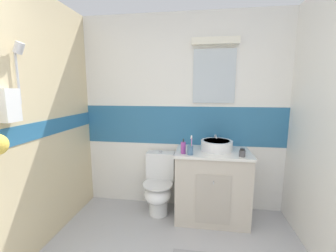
{
  "coord_description": "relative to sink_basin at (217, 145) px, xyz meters",
  "views": [
    {
      "loc": [
        0.22,
        -0.4,
        1.56
      ],
      "look_at": [
        -0.12,
        1.92,
        1.17
      ],
      "focal_mm": 23.25,
      "sensor_mm": 36.0,
      "label": 1
    }
  ],
  "objects": [
    {
      "name": "sink_basin",
      "position": [
        0.0,
        0.0,
        0.0
      ],
      "size": [
        0.37,
        0.42,
        0.15
      ],
      "color": "white",
      "rests_on": "vanity_cabinet"
    },
    {
      "name": "toilet",
      "position": [
        -0.7,
        -0.01,
        -0.55
      ],
      "size": [
        0.37,
        0.5,
        0.78
      ],
      "color": "white",
      "rests_on": "ground_plane"
    },
    {
      "name": "hair_gel_jar",
      "position": [
        0.26,
        -0.22,
        -0.02
      ],
      "size": [
        0.07,
        0.07,
        0.09
      ],
      "color": "#4C4C51",
      "rests_on": "vanity_cabinet"
    },
    {
      "name": "wall_back_tiled",
      "position": [
        -0.42,
        0.28,
        0.35
      ],
      "size": [
        3.2,
        0.2,
        2.5
      ],
      "color": "white",
      "rests_on": "ground_plane"
    },
    {
      "name": "soap_dispenser",
      "position": [
        -0.38,
        -0.19,
        0.0
      ],
      "size": [
        0.06,
        0.06,
        0.17
      ],
      "color": "#993F99",
      "rests_on": "vanity_cabinet"
    },
    {
      "name": "vanity_cabinet",
      "position": [
        -0.04,
        -0.03,
        -0.49
      ],
      "size": [
        0.87,
        0.55,
        0.85
      ],
      "color": "beige",
      "rests_on": "ground_plane"
    },
    {
      "name": "toothbrush_cup",
      "position": [
        -0.3,
        -0.23,
        -0.0
      ],
      "size": [
        0.07,
        0.07,
        0.22
      ],
      "color": "#4C7299",
      "rests_on": "vanity_cabinet"
    },
    {
      "name": "wall_left_shower_alcove",
      "position": [
        -1.78,
        -0.97,
        0.34
      ],
      "size": [
        0.28,
        3.48,
        2.5
      ],
      "color": "beige",
      "rests_on": "ground_plane"
    }
  ]
}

